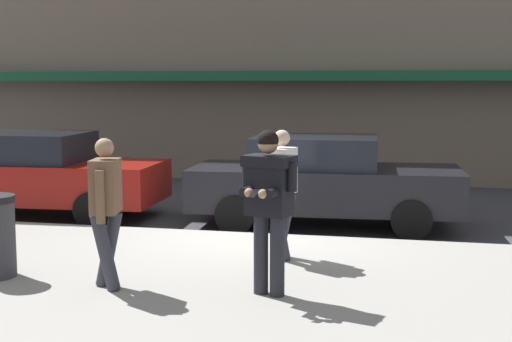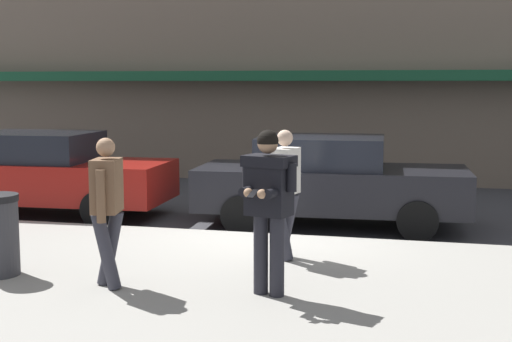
# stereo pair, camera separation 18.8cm
# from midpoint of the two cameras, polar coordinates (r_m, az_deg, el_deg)

# --- Properties ---
(ground_plane) EXTENTS (80.00, 80.00, 0.00)m
(ground_plane) POSITION_cam_midpoint_polar(r_m,az_deg,el_deg) (11.22, 1.47, -5.47)
(ground_plane) COLOR #3D3D42
(sidewalk) EXTENTS (32.00, 5.30, 0.14)m
(sidewalk) POSITION_cam_midpoint_polar(r_m,az_deg,el_deg) (8.31, 4.03, -9.51)
(sidewalk) COLOR #99968E
(sidewalk) RESTS_ON ground
(curb_paint_line) EXTENTS (28.00, 0.12, 0.01)m
(curb_paint_line) POSITION_cam_midpoint_polar(r_m,az_deg,el_deg) (11.11, 6.60, -5.64)
(curb_paint_line) COLOR silver
(curb_paint_line) RESTS_ON ground
(parked_sedan_near) EXTENTS (4.58, 2.10, 1.54)m
(parked_sedan_near) POSITION_cam_midpoint_polar(r_m,az_deg,el_deg) (13.57, -16.18, -0.17)
(parked_sedan_near) COLOR maroon
(parked_sedan_near) RESTS_ON ground
(parked_sedan_mid) EXTENTS (4.60, 2.13, 1.54)m
(parked_sedan_mid) POSITION_cam_midpoint_polar(r_m,az_deg,el_deg) (12.11, 6.32, -0.78)
(parked_sedan_mid) COLOR black
(parked_sedan_mid) RESTS_ON ground
(man_texting_on_phone) EXTENTS (0.63, 0.64, 1.81)m
(man_texting_on_phone) POSITION_cam_midpoint_polar(r_m,az_deg,el_deg) (7.64, 1.71, -1.88)
(man_texting_on_phone) COLOR #23232B
(man_texting_on_phone) RESTS_ON sidewalk
(pedestrian_in_light_coat) EXTENTS (0.39, 0.59, 1.70)m
(pedestrian_in_light_coat) POSITION_cam_midpoint_polar(r_m,az_deg,el_deg) (9.28, 2.89, -1.19)
(pedestrian_in_light_coat) COLOR #33333D
(pedestrian_in_light_coat) RESTS_ON sidewalk
(pedestrian_dark_coat) EXTENTS (0.38, 0.59, 1.70)m
(pedestrian_dark_coat) POSITION_cam_midpoint_polar(r_m,az_deg,el_deg) (8.11, -11.18, -2.51)
(pedestrian_dark_coat) COLOR #33333D
(pedestrian_dark_coat) RESTS_ON sidewalk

